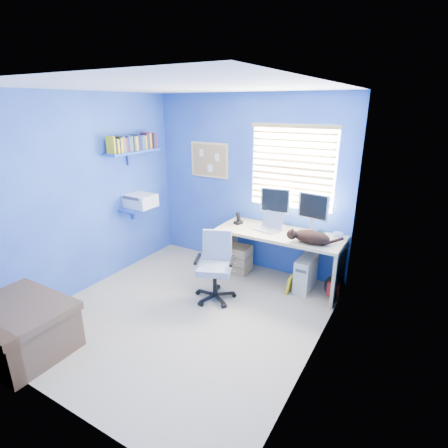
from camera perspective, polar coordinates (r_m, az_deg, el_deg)
The scene contains 23 objects.
floor at distance 4.29m, azimuth -6.32°, elevation -14.24°, with size 3.00×3.20×0.00m, color #BFA98E.
ceiling at distance 3.60m, azimuth -7.85°, elevation 21.30°, with size 3.00×3.20×0.00m, color white.
wall_back at distance 5.08m, azimuth 3.98°, elevation 6.50°, with size 3.00×0.01×2.50m, color #2A40AF.
wall_front at distance 2.75m, azimuth -27.59°, elevation -6.75°, with size 3.00×0.01×2.50m, color #2A40AF.
wall_left at distance 4.79m, azimuth -21.51°, elevation 4.46°, with size 0.01×3.20×2.50m, color #2A40AF.
wall_right at distance 3.13m, azimuth 15.52°, elevation -2.21°, with size 0.01×3.20×2.50m, color #2A40AF.
desk at distance 4.81m, azimuth 8.87°, elevation -5.50°, with size 1.66×0.65×0.74m, color #E2C684.
laptop at distance 4.69m, azimuth 7.11°, elevation 0.27°, with size 0.33×0.26×0.22m, color silver.
monitor_left at distance 4.83m, azimuth 8.40°, elevation 2.73°, with size 0.40×0.12×0.54m, color silver.
monitor_right at distance 4.64m, azimuth 14.34°, elevation 1.69°, with size 0.40×0.12×0.54m, color silver.
phone at distance 4.91m, azimuth 2.36°, elevation 0.96°, with size 0.09×0.11×0.17m, color black.
mug at distance 4.57m, azimuth 15.53°, elevation -1.64°, with size 0.10×0.09×0.10m, color #2A5E62.
cd_spindle at distance 4.63m, azimuth 18.10°, elevation -1.80°, with size 0.13×0.13×0.07m, color silver.
cat at distance 4.36m, azimuth 14.08°, elevation -2.06°, with size 0.45×0.23×0.16m, color black.
tower_pc at distance 4.78m, azimuth 13.17°, elevation -7.88°, with size 0.19×0.44×0.45m, color beige.
drawer_boxes at distance 5.13m, azimuth 2.30°, elevation -5.70°, with size 0.35×0.28×0.41m, color tan.
yellow_book at distance 4.69m, azimuth 10.67°, elevation -9.66°, with size 0.03×0.17×0.24m, color yellow.
backpack at distance 4.70m, azimuth 17.62°, elevation -9.77°, with size 0.27×0.20×0.31m, color black.
bed_corner at distance 4.16m, azimuth -30.71°, elevation -14.22°, with size 1.04×0.74×0.50m, color #4D3225.
office_chair at distance 4.43m, azimuth -1.42°, elevation -8.22°, with size 0.64×0.64×0.85m.
window_blinds at distance 4.75m, azimuth 11.02°, elevation 9.01°, with size 1.15×0.05×1.10m.
corkboard at distance 5.32m, azimuth -2.41°, elevation 10.39°, with size 0.64×0.02×0.52m.
wall_shelves at distance 5.14m, azimuth -14.20°, elevation 8.20°, with size 0.42×0.90×1.05m.
Camera 1 is at (2.20, -2.85, 2.34)m, focal length 28.00 mm.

